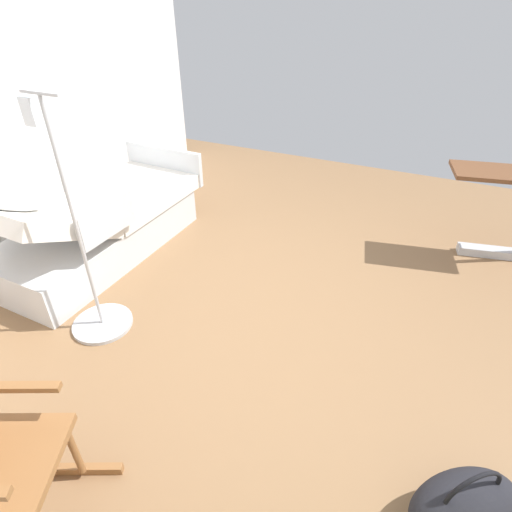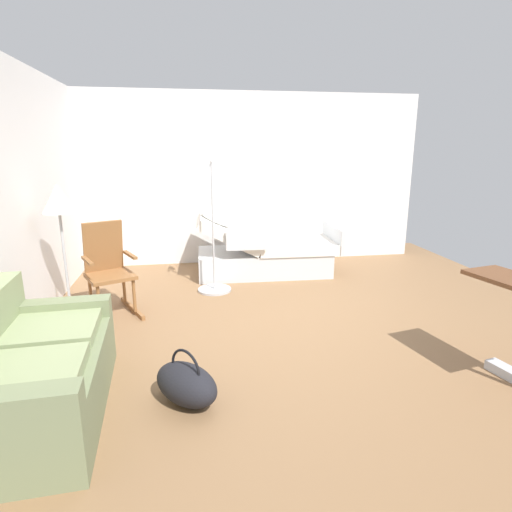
{
  "view_description": "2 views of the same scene",
  "coord_description": "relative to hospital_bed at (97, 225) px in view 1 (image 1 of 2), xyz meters",
  "views": [
    {
      "loc": [
        -0.98,
        2.37,
        2.18
      ],
      "look_at": [
        -0.06,
        0.34,
        0.7
      ],
      "focal_mm": 29.05,
      "sensor_mm": 36.0,
      "label": 1
    },
    {
      "loc": [
        -4.28,
        1.04,
        1.84
      ],
      "look_at": [
        -0.08,
        0.35,
        0.75
      ],
      "focal_mm": 29.49,
      "sensor_mm": 36.0,
      "label": 2
    }
  ],
  "objects": [
    {
      "name": "hospital_bed",
      "position": [
        0.0,
        0.0,
        0.0
      ],
      "size": [
        1.06,
        2.11,
        1.02
      ],
      "color": "silver",
      "rests_on": "ground"
    },
    {
      "name": "duffel_bag",
      "position": [
        -3.21,
        1.16,
        -0.15
      ],
      "size": [
        0.63,
        0.61,
        0.43
      ],
      "color": "black",
      "rests_on": "ground"
    },
    {
      "name": "ground_plane",
      "position": [
        -1.74,
        0.06,
        -0.3
      ],
      "size": [
        6.67,
        6.67,
        0.0
      ],
      "primitive_type": "plane",
      "color": "olive"
    },
    {
      "name": "overbed_table",
      "position": [
        -3.34,
        -1.47,
        0.23
      ],
      "size": [
        0.88,
        0.56,
        0.84
      ],
      "color": "#B2B5BA",
      "rests_on": "ground"
    },
    {
      "name": "iv_pole",
      "position": [
        -0.69,
        0.79,
        -0.05
      ],
      "size": [
        0.44,
        0.44,
        1.69
      ],
      "color": "#B2B5BA",
      "rests_on": "ground"
    }
  ]
}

